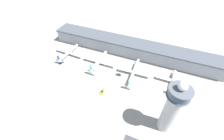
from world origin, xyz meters
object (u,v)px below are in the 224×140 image
object	(u,v)px
service_truck_fuel	(61,63)
service_truck_baggage	(103,92)
airplane_gate_charlie	(134,72)
airplane_gate_delta	(173,81)
airplane_gate_alpha	(68,53)
service_truck_water	(177,100)
control_tower	(172,108)
service_truck_catering	(118,75)
airplane_gate_bravo	(99,62)

from	to	relation	value
service_truck_fuel	service_truck_baggage	bearing A→B (deg)	-18.05
airplane_gate_charlie	airplane_gate_delta	world-z (taller)	airplane_gate_charlie
airplane_gate_alpha	service_truck_water	world-z (taller)	airplane_gate_alpha
airplane_gate_charlie	service_truck_water	world-z (taller)	airplane_gate_charlie
control_tower	service_truck_catering	distance (m)	75.97
airplane_gate_delta	service_truck_water	size ratio (longest dim) A/B	5.23
service_truck_catering	service_truck_water	size ratio (longest dim) A/B	0.85
service_truck_water	airplane_gate_delta	bearing A→B (deg)	105.61
control_tower	service_truck_water	xyz separation A→B (m)	(8.14, 31.31, -26.99)
service_truck_fuel	service_truck_baggage	size ratio (longest dim) A/B	0.84
airplane_gate_delta	service_truck_fuel	xyz separation A→B (m)	(-132.53, -18.39, -3.05)
airplane_gate_charlie	service_truck_fuel	xyz separation A→B (m)	(-89.35, -14.55, -3.56)
airplane_gate_alpha	airplane_gate_delta	world-z (taller)	airplane_gate_alpha
airplane_gate_charlie	service_truck_fuel	world-z (taller)	airplane_gate_charlie
airplane_gate_alpha	airplane_gate_delta	distance (m)	133.12
airplane_gate_charlie	service_truck_catering	world-z (taller)	airplane_gate_charlie
airplane_gate_alpha	service_truck_fuel	bearing A→B (deg)	-88.10
airplane_gate_bravo	airplane_gate_alpha	bearing A→B (deg)	178.33
airplane_gate_delta	service_truck_catering	world-z (taller)	airplane_gate_delta
control_tower	airplane_gate_bravo	xyz separation A→B (m)	(-86.11, 51.55, -23.56)
control_tower	service_truck_water	world-z (taller)	control_tower
control_tower	service_truck_baggage	world-z (taller)	control_tower
control_tower	airplane_gate_delta	world-z (taller)	control_tower
airplane_gate_bravo	service_truck_catering	xyz separation A→B (m)	(29.33, -8.90, -3.42)
airplane_gate_bravo	service_truck_water	world-z (taller)	airplane_gate_bravo
airplane_gate_alpha	airplane_gate_delta	xyz separation A→B (m)	(133.11, 0.65, -0.23)
airplane_gate_bravo	service_truck_catering	size ratio (longest dim) A/B	6.91
airplane_gate_alpha	airplane_gate_charlie	xyz separation A→B (m)	(89.94, -3.19, 0.28)
airplane_gate_delta	service_truck_water	world-z (taller)	airplane_gate_delta
control_tower	airplane_gate_alpha	size ratio (longest dim) A/B	1.39
airplane_gate_delta	service_truck_catering	distance (m)	59.79
airplane_gate_alpha	airplane_gate_bravo	xyz separation A→B (m)	(45.07, -1.31, 0.12)
control_tower	airplane_gate_charlie	distance (m)	68.67
service_truck_baggage	control_tower	bearing A→B (deg)	-11.76
airplane_gate_delta	service_truck_baggage	size ratio (longest dim) A/B	4.87
airplane_gate_charlie	service_truck_water	size ratio (longest dim) A/B	6.56
service_truck_water	airplane_gate_alpha	bearing A→B (deg)	171.21
airplane_gate_delta	service_truck_catering	bearing A→B (deg)	-169.51
airplane_gate_delta	service_truck_water	bearing A→B (deg)	-74.39
airplane_gate_alpha	service_truck_catering	distance (m)	75.17
airplane_gate_charlie	service_truck_catering	size ratio (longest dim) A/B	7.67
service_truck_fuel	service_truck_water	bearing A→B (deg)	-1.57
service_truck_catering	service_truck_water	bearing A→B (deg)	-9.91
service_truck_fuel	service_truck_baggage	world-z (taller)	service_truck_baggage
airplane_gate_charlie	airplane_gate_delta	xyz separation A→B (m)	(43.17, 3.84, -0.51)
airplane_gate_alpha	service_truck_baggage	world-z (taller)	airplane_gate_alpha
control_tower	service_truck_baggage	bearing A→B (deg)	168.24
control_tower	airplane_gate_bravo	size ratio (longest dim) A/B	1.34
control_tower	airplane_gate_charlie	bearing A→B (deg)	129.70
service_truck_fuel	service_truck_water	distance (m)	138.78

